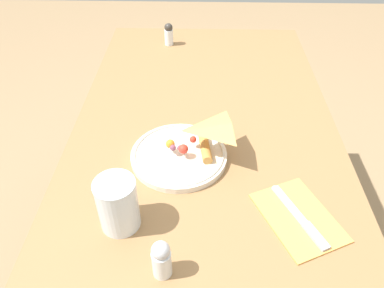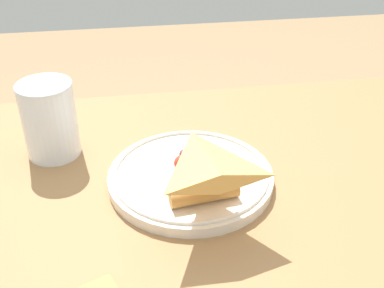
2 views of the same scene
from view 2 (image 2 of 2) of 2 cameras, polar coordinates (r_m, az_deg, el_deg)
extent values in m
cube|color=olive|center=(0.70, 11.01, -7.67)|extent=(1.30, 0.73, 0.03)
cylinder|color=silver|center=(0.70, -0.18, -3.98)|extent=(0.24, 0.24, 0.02)
torus|color=silver|center=(0.70, -0.18, -3.35)|extent=(0.23, 0.23, 0.01)
pyramid|color=#DBA351|center=(0.69, -0.07, -2.99)|extent=(0.11, 0.14, 0.02)
cylinder|color=#C68942|center=(0.64, 1.47, -5.91)|extent=(0.10, 0.04, 0.02)
sphere|color=orange|center=(0.70, -0.04, -0.66)|extent=(0.02, 0.02, 0.02)
sphere|color=red|center=(0.66, 2.44, -3.22)|extent=(0.02, 0.02, 0.02)
sphere|color=red|center=(0.67, -1.16, -2.29)|extent=(0.02, 0.02, 0.02)
sphere|color=#7A4256|center=(0.70, -0.91, -1.21)|extent=(0.02, 0.02, 0.02)
sphere|color=#7A4256|center=(0.68, -0.63, -2.01)|extent=(0.01, 0.01, 0.01)
cylinder|color=white|center=(0.77, -16.53, 2.78)|extent=(0.08, 0.08, 0.12)
cylinder|color=#F4CC66|center=(0.78, -16.38, 1.92)|extent=(0.07, 0.07, 0.09)
torus|color=white|center=(0.75, -17.22, 6.67)|extent=(0.08, 0.08, 0.00)
camera|label=1|loc=(0.82, -71.16, 29.59)|focal=35.00mm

